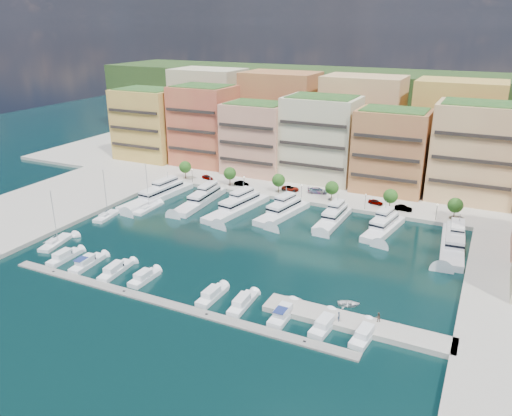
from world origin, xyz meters
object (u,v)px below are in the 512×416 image
(tree_0, at_px, (185,167))
(yacht_6, at_px, (453,242))
(tree_1, at_px, (230,173))
(car_3, at_px, (318,191))
(yacht_5, at_px, (384,226))
(cruiser_1, at_px, (87,263))
(cruiser_2, at_px, (115,271))
(cruiser_6, at_px, (242,304))
(cruiser_7, at_px, (283,314))
(tree_3, at_px, (332,188))
(tree_5, at_px, (455,205))
(cruiser_8, at_px, (325,325))
(sailboat_2, at_px, (148,209))
(tree_2, at_px, (279,180))
(lamppost_4, at_px, (437,209))
(lamppost_3, at_px, (365,199))
(car_4, at_px, (376,202))
(car_0, at_px, (207,177))
(person_0, at_px, (339,316))
(lamppost_2, at_px, (302,189))
(sailboat_0, at_px, (56,243))
(lamppost_0, at_px, (192,173))
(yacht_4, at_px, (333,218))
(cruiser_5, at_px, (212,296))
(tree_4, at_px, (391,196))
(cruiser_3, at_px, (144,278))
(tender_3, at_px, (400,325))
(yacht_2, at_px, (239,206))
(sailboat_1, at_px, (106,217))
(lamppost_1, at_px, (244,181))
(cruiser_9, at_px, (364,335))
(car_1, at_px, (242,184))
(car_5, at_px, (403,208))
(yacht_0, at_px, (159,194))
(car_2, at_px, (290,188))
(tender_2, at_px, (349,303))

(tree_0, bearing_deg, yacht_6, -10.65)
(tree_0, bearing_deg, tree_1, 0.00)
(car_3, bearing_deg, yacht_5, -143.75)
(yacht_6, height_order, car_3, yacht_6)
(cruiser_1, xyz_separation_m, cruiser_2, (7.47, 0.02, -0.02))
(cruiser_6, xyz_separation_m, car_3, (-7.69, 62.46, 1.29))
(cruiser_2, relative_size, cruiser_7, 1.13)
(tree_3, bearing_deg, yacht_6, -24.61)
(tree_5, distance_m, cruiser_8, 60.01)
(sailboat_2, bearing_deg, cruiser_8, -27.88)
(tree_2, relative_size, lamppost_4, 1.35)
(lamppost_3, relative_size, car_4, 1.06)
(car_0, distance_m, person_0, 84.58)
(lamppost_4, bearing_deg, lamppost_3, 180.00)
(lamppost_2, height_order, sailboat_0, sailboat_0)
(lamppost_0, bearing_deg, lamppost_3, 0.00)
(cruiser_2, bearing_deg, yacht_4, 55.50)
(lamppost_4, bearing_deg, cruiser_5, -119.92)
(tree_2, bearing_deg, tree_4, 0.00)
(tree_3, height_order, cruiser_3, tree_3)
(cruiser_6, bearing_deg, tender_3, 11.91)
(tree_1, bearing_deg, yacht_5, -14.42)
(yacht_2, bearing_deg, sailboat_1, -144.99)
(lamppost_2, bearing_deg, lamppost_1, 180.00)
(tree_5, xyz_separation_m, lamppost_1, (-58.00, -2.30, -0.92))
(lamppost_2, height_order, person_0, lamppost_2)
(yacht_6, distance_m, cruiser_2, 73.77)
(cruiser_9, bearing_deg, sailboat_0, 176.10)
(cruiser_7, height_order, car_1, car_1)
(car_5, bearing_deg, tree_4, 99.47)
(yacht_0, relative_size, car_2, 5.40)
(tree_5, xyz_separation_m, cruiser_6, (-29.84, -58.09, -4.20))
(tree_3, distance_m, lamppost_4, 28.11)
(sailboat_1, bearing_deg, car_3, 42.27)
(car_1, bearing_deg, car_0, 83.94)
(tree_4, height_order, lamppost_2, tree_4)
(lamppost_3, bearing_deg, yacht_0, -165.35)
(tree_3, distance_m, car_0, 41.49)
(yacht_6, relative_size, tender_2, 5.98)
(lamppost_4, xyz_separation_m, cruiser_9, (-3.83, -55.78, -3.28))
(cruiser_6, xyz_separation_m, car_2, (-15.70, 61.20, 1.16))
(sailboat_1, relative_size, person_0, 7.68)
(yacht_5, relative_size, cruiser_1, 2.05)
(lamppost_4, distance_m, sailboat_2, 75.05)
(sailboat_1, height_order, car_4, sailboat_1)
(tree_2, height_order, tender_3, tree_2)
(car_0, bearing_deg, car_5, -73.57)
(tree_2, xyz_separation_m, cruiser_8, (33.54, -58.09, -4.20))
(cruiser_6, relative_size, tender_2, 2.10)
(cruiser_3, bearing_deg, lamppost_4, 49.58)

